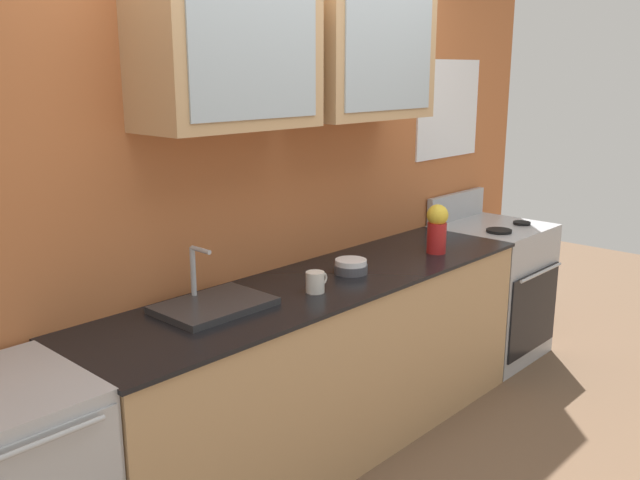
{
  "coord_description": "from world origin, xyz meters",
  "views": [
    {
      "loc": [
        -2.33,
        -2.13,
        1.88
      ],
      "look_at": [
        -0.03,
        0.0,
        1.1
      ],
      "focal_mm": 38.55,
      "sensor_mm": 36.0,
      "label": 1
    }
  ],
  "objects_px": {
    "vase": "(437,227)",
    "cup_near_sink": "(316,282)",
    "bowl_stack": "(351,266)",
    "sink_faucet": "(213,304)",
    "stove_range": "(490,289)"
  },
  "relations": [
    {
      "from": "stove_range",
      "to": "sink_faucet",
      "type": "distance_m",
      "value": 2.3
    },
    {
      "from": "stove_range",
      "to": "bowl_stack",
      "type": "distance_m",
      "value": 1.53
    },
    {
      "from": "stove_range",
      "to": "cup_near_sink",
      "type": "height_order",
      "value": "stove_range"
    },
    {
      "from": "stove_range",
      "to": "vase",
      "type": "xyz_separation_m",
      "value": [
        -0.84,
        -0.1,
        0.58
      ]
    },
    {
      "from": "stove_range",
      "to": "vase",
      "type": "distance_m",
      "value": 1.02
    },
    {
      "from": "stove_range",
      "to": "bowl_stack",
      "type": "height_order",
      "value": "stove_range"
    },
    {
      "from": "stove_range",
      "to": "cup_near_sink",
      "type": "xyz_separation_m",
      "value": [
        -1.8,
        -0.09,
        0.49
      ]
    },
    {
      "from": "bowl_stack",
      "to": "vase",
      "type": "height_order",
      "value": "vase"
    },
    {
      "from": "vase",
      "to": "cup_near_sink",
      "type": "xyz_separation_m",
      "value": [
        -0.96,
        0.02,
        -0.1
      ]
    },
    {
      "from": "cup_near_sink",
      "to": "stove_range",
      "type": "bearing_deg",
      "value": 2.79
    },
    {
      "from": "bowl_stack",
      "to": "vase",
      "type": "bearing_deg",
      "value": -8.79
    },
    {
      "from": "sink_faucet",
      "to": "bowl_stack",
      "type": "xyz_separation_m",
      "value": [
        0.8,
        -0.09,
        0.01
      ]
    },
    {
      "from": "sink_faucet",
      "to": "cup_near_sink",
      "type": "xyz_separation_m",
      "value": [
        0.46,
        -0.17,
        0.03
      ]
    },
    {
      "from": "vase",
      "to": "bowl_stack",
      "type": "bearing_deg",
      "value": 171.21
    },
    {
      "from": "cup_near_sink",
      "to": "bowl_stack",
      "type": "bearing_deg",
      "value": 13.03
    }
  ]
}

